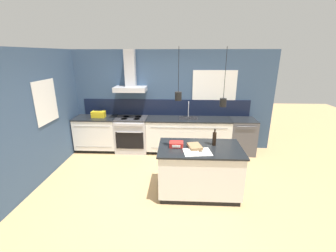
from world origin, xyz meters
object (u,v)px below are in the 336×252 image
object	(u,v)px
oven_range	(132,134)
yellow_toolbox	(98,114)
red_supply_box	(176,144)
bottle_on_island	(214,138)
book_stack	(194,147)
dishwasher	(242,136)

from	to	relation	value
oven_range	yellow_toolbox	world-z (taller)	yellow_toolbox
red_supply_box	yellow_toolbox	distance (m)	2.76
bottle_on_island	book_stack	size ratio (longest dim) A/B	0.84
oven_range	book_stack	distance (m)	2.51
dishwasher	yellow_toolbox	distance (m)	3.77
bottle_on_island	yellow_toolbox	world-z (taller)	bottle_on_island
yellow_toolbox	red_supply_box	bearing A→B (deg)	-41.93
red_supply_box	yellow_toolbox	bearing A→B (deg)	138.07
bottle_on_island	book_stack	world-z (taller)	bottle_on_island
oven_range	yellow_toolbox	xyz separation A→B (m)	(-0.86, 0.00, 0.54)
bottle_on_island	yellow_toolbox	bearing A→B (deg)	147.56
oven_range	red_supply_box	xyz separation A→B (m)	(1.20, -1.84, 0.50)
oven_range	yellow_toolbox	bearing A→B (deg)	179.71
yellow_toolbox	dishwasher	bearing A→B (deg)	-0.00
oven_range	yellow_toolbox	size ratio (longest dim) A/B	2.68
dishwasher	book_stack	bearing A→B (deg)	-124.92
bottle_on_island	red_supply_box	world-z (taller)	bottle_on_island
book_stack	bottle_on_island	bearing A→B (deg)	29.85
red_supply_box	yellow_toolbox	xyz separation A→B (m)	(-2.05, 1.84, 0.04)
book_stack	oven_range	bearing A→B (deg)	127.88
oven_range	dishwasher	world-z (taller)	same
bottle_on_island	red_supply_box	xyz separation A→B (m)	(-0.68, -0.11, -0.08)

